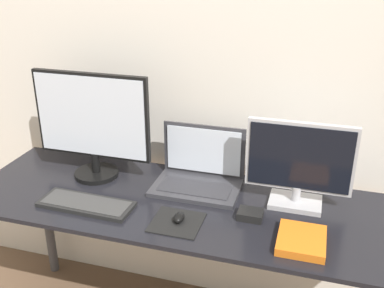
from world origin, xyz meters
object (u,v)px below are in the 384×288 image
keyboard (86,204)px  book (301,240)px  monitor_left (92,123)px  power_brick (250,214)px  mouse (179,218)px  laptop (199,172)px  monitor_right (299,164)px

keyboard → book: size_ratio=2.00×
monitor_left → book: 0.97m
keyboard → book: bearing=-0.8°
keyboard → power_brick: 0.63m
book → power_brick: (-0.19, 0.11, 0.00)m
book → power_brick: size_ratio=2.05×
keyboard → mouse: mouse is taller
laptop → book: laptop is taller
mouse → power_brick: 0.27m
monitor_left → laptop: bearing=5.8°
monitor_right → laptop: monitor_right is taller
monitor_right → mouse: bearing=-147.5°
monitor_left → monitor_right: size_ratio=1.27×
monitor_left → laptop: (0.46, 0.05, -0.19)m
power_brick → laptop: bearing=142.3°
monitor_right → mouse: monitor_right is taller
laptop → book: size_ratio=1.90×
monitor_left → power_brick: monitor_left is taller
monitor_right → laptop: size_ratio=1.13×
laptop → keyboard: 0.48m
monitor_left → book: size_ratio=2.72×
laptop → power_brick: laptop is taller
monitor_left → monitor_right: monitor_left is taller
monitor_right → book: bearing=-80.9°
book → power_brick: bearing=150.5°
monitor_right → power_brick: bearing=-135.6°
keyboard → monitor_left: bearing=108.6°
mouse → monitor_right: bearing=32.5°
laptop → mouse: size_ratio=5.79×
monitor_left → keyboard: size_ratio=1.36×
keyboard → mouse: 0.38m
monitor_left → mouse: (0.46, -0.25, -0.22)m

